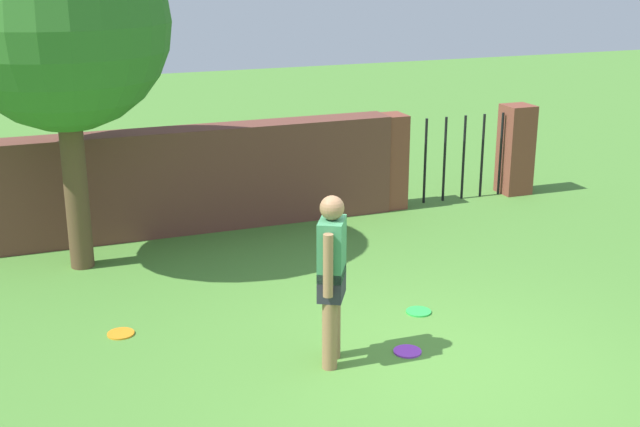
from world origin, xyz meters
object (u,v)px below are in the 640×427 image
at_px(person, 332,273).
at_px(frisbee_orange, 121,334).
at_px(frisbee_green, 419,312).
at_px(tree, 61,24).
at_px(frisbee_purple, 407,351).

distance_m(person, frisbee_orange, 2.36).
height_order(person, frisbee_orange, person).
distance_m(frisbee_orange, frisbee_green, 3.09).
xyz_separation_m(tree, frisbee_green, (3.20, -2.67, -2.88)).
relative_size(tree, frisbee_purple, 15.32).
bearing_deg(frisbee_purple, tree, 127.67).
distance_m(frisbee_purple, frisbee_orange, 2.86).
height_order(frisbee_orange, frisbee_green, same).
bearing_deg(tree, frisbee_orange, -85.62).
height_order(person, frisbee_green, person).
bearing_deg(frisbee_green, person, -150.87).
height_order(tree, frisbee_orange, tree).
height_order(frisbee_purple, frisbee_orange, same).
bearing_deg(frisbee_orange, frisbee_green, -10.86).
xyz_separation_m(person, frisbee_green, (1.28, 0.71, -0.89)).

